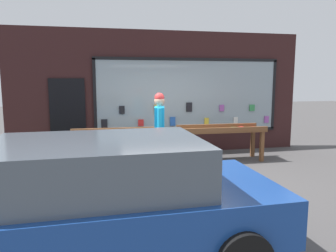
{
  "coord_description": "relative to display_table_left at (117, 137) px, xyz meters",
  "views": [
    {
      "loc": [
        -1.81,
        -6.57,
        2.1
      ],
      "look_at": [
        -0.12,
        0.96,
        0.97
      ],
      "focal_mm": 35.0,
      "sensor_mm": 36.0,
      "label": 1
    }
  ],
  "objects": [
    {
      "name": "sandwich_board_sign",
      "position": [
        -1.95,
        -0.19,
        -0.26
      ],
      "size": [
        0.61,
        0.74,
        0.88
      ],
      "rotation": [
        0.0,
        0.0,
        0.08
      ],
      "color": "#193F19",
      "rests_on": "ground_plane"
    },
    {
      "name": "shopfront_facade",
      "position": [
        1.33,
        1.23,
        0.97
      ],
      "size": [
        8.13,
        0.29,
        3.39
      ],
      "color": "#331919",
      "rests_on": "ground_plane"
    },
    {
      "name": "display_table_right",
      "position": [
        2.62,
        0.0,
        0.01
      ],
      "size": [
        2.22,
        0.77,
        0.91
      ],
      "color": "brown",
      "rests_on": "ground_plane"
    },
    {
      "name": "ground_plane",
      "position": [
        1.31,
        -1.16,
        -0.71
      ],
      "size": [
        40.0,
        40.0,
        0.0
      ],
      "primitive_type": "plane",
      "color": "#474444"
    },
    {
      "name": "small_dog",
      "position": [
        0.46,
        -0.85,
        -0.43
      ],
      "size": [
        0.29,
        0.61,
        0.41
      ],
      "rotation": [
        0.0,
        0.0,
        1.81
      ],
      "color": "black",
      "rests_on": "ground_plane"
    },
    {
      "name": "parked_car",
      "position": [
        -0.47,
        -4.03,
        0.03
      ],
      "size": [
        4.18,
        2.0,
        1.41
      ],
      "rotation": [
        0.0,
        0.0,
        0.01
      ],
      "color": "navy",
      "rests_on": "ground_plane"
    },
    {
      "name": "person_browsing",
      "position": [
        0.91,
        -0.58,
        0.35
      ],
      "size": [
        0.31,
        0.68,
        1.78
      ],
      "rotation": [
        0.0,
        0.0,
        1.37
      ],
      "color": "#4C382D",
      "rests_on": "ground_plane"
    },
    {
      "name": "display_table_left",
      "position": [
        0.0,
        0.0,
        0.0
      ],
      "size": [
        2.22,
        0.73,
        0.9
      ],
      "color": "brown",
      "rests_on": "ground_plane"
    }
  ]
}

